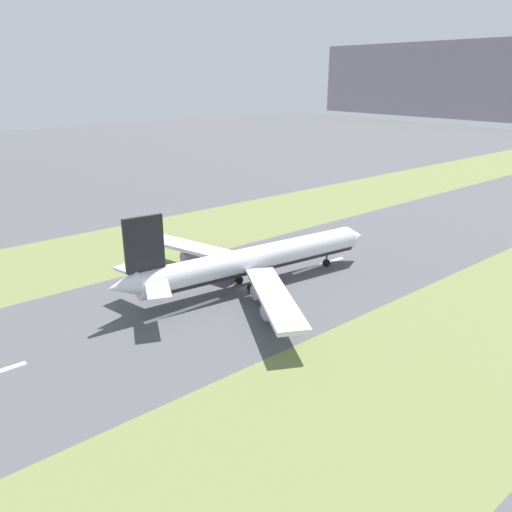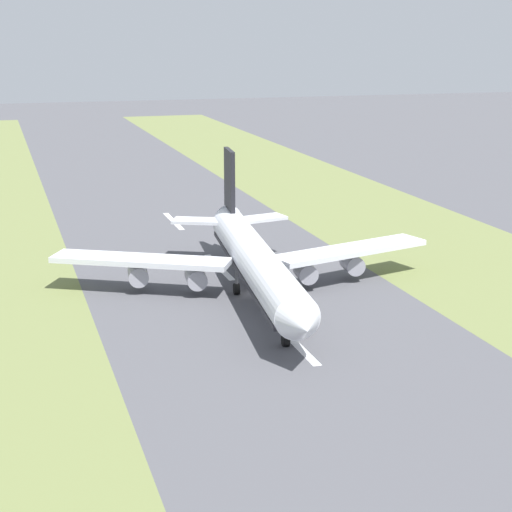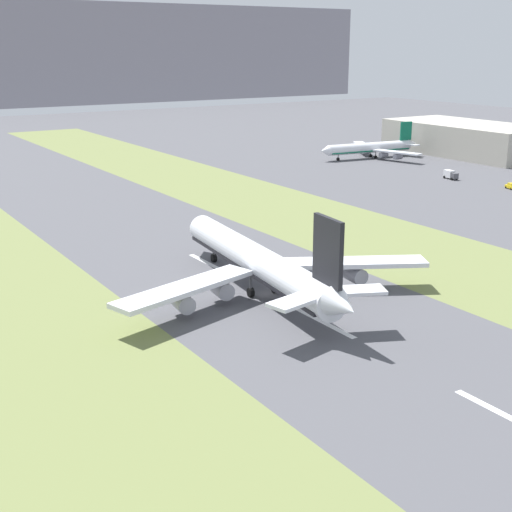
# 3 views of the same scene
# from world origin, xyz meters

# --- Properties ---
(ground_plane) EXTENTS (800.00, 800.00, 0.00)m
(ground_plane) POSITION_xyz_m (0.00, 0.00, 0.00)
(ground_plane) COLOR #4C4C51
(grass_median_west) EXTENTS (40.00, 600.00, 0.01)m
(grass_median_west) POSITION_xyz_m (-45.00, 0.00, 0.00)
(grass_median_west) COLOR olive
(grass_median_west) RESTS_ON ground
(grass_median_east) EXTENTS (40.00, 600.00, 0.01)m
(grass_median_east) POSITION_xyz_m (45.00, 0.00, 0.00)
(grass_median_east) COLOR olive
(grass_median_east) RESTS_ON ground
(centreline_dash_mid) EXTENTS (1.20, 18.00, 0.01)m
(centreline_dash_mid) POSITION_xyz_m (0.00, -17.06, 0.01)
(centreline_dash_mid) COLOR silver
(centreline_dash_mid) RESTS_ON ground
(centreline_dash_far) EXTENTS (1.20, 18.00, 0.01)m
(centreline_dash_far) POSITION_xyz_m (0.00, 22.94, 0.01)
(centreline_dash_far) COLOR silver
(centreline_dash_far) RESTS_ON ground
(airplane_main_jet) EXTENTS (63.74, 67.20, 20.20)m
(airplane_main_jet) POSITION_xyz_m (-0.97, 1.04, 6.02)
(airplane_main_jet) COLOR silver
(airplane_main_jet) RESTS_ON ground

